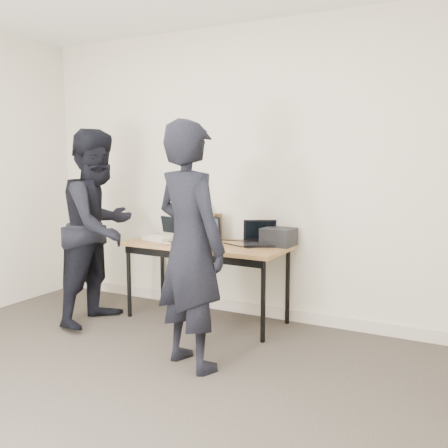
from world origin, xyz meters
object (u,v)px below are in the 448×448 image
Objects in this scene: laptop_right at (260,239)px; equipment_box at (279,237)px; person_observer at (99,227)px; person_typist at (190,246)px; desk at (206,250)px; laptop_center at (202,237)px; leather_satchel at (201,225)px; laptop_beige at (163,235)px.

laptop_right reaches higher than equipment_box.
person_observer is at bearing -156.25° from equipment_box.
person_typist is (-0.23, -1.12, 0.08)m from equipment_box.
desk is 0.12m from laptop_center.
equipment_box is at bearing -68.49° from person_observer.
person_typist reaches higher than equipment_box.
person_typist reaches higher than leather_satchel.
desk is 0.87× the size of person_observer.
equipment_box is (0.81, -0.04, -0.05)m from leather_satchel.
desk is 0.87× the size of person_typist.
desk is 0.51m from laptop_right.
equipment_box is (1.09, 0.19, 0.03)m from laptop_beige.
laptop_right is 1.05× the size of leather_satchel.
laptop_right is at bearing -168.71° from equipment_box.
laptop_right reaches higher than desk.
person_typist is (0.40, -0.93, 0.21)m from desk.
leather_satchel is (-0.18, 0.23, 0.19)m from desk.
laptop_beige is at bearing -145.18° from leather_satchel.
laptop_beige is 1.27m from person_typist.
person_observer is at bearing 179.18° from laptop_right.
laptop_beige is at bearing -170.25° from equipment_box.
person_observer is (-1.24, 0.47, -0.00)m from person_typist.
person_observer is at bearing -137.49° from leather_satchel.
person_typist is at bearing -112.89° from person_observer.
laptop_right is (0.93, 0.16, 0.00)m from laptop_beige.
desk is 3.89× the size of laptop_right.
leather_satchel is at bearing 148.00° from laptop_right.
laptop_beige is at bearing -41.72° from person_observer.
laptop_center reaches higher than laptop_right.
laptop_right is at bearing -67.07° from person_observer.
person_observer is (-1.47, -0.65, 0.07)m from equipment_box.
laptop_center is 0.93m from person_observer.
laptop_right is 0.22× the size of person_observer.
equipment_box is at bearing 0.88° from laptop_center.
desk is 0.67m from equipment_box.
desk is at bearing -46.40° from person_typist.
person_observer is at bearing -116.20° from laptop_beige.
person_observer is at bearing -0.52° from person_typist.
laptop_center is at bearing -60.99° from leather_satchel.
laptop_center is 1.00× the size of leather_satchel.
equipment_box is at bearing 23.04° from laptop_beige.
person_typist is (0.58, -1.15, 0.03)m from leather_satchel.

